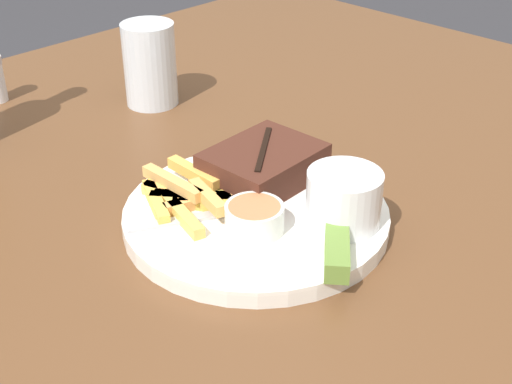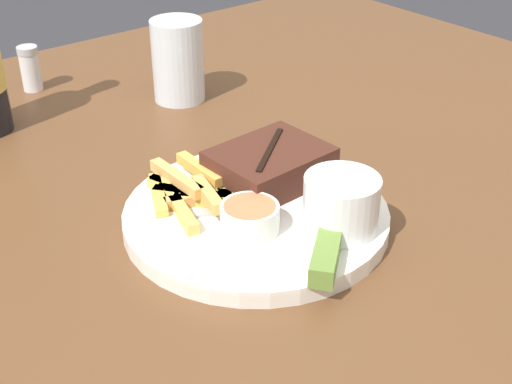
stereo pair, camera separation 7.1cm
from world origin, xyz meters
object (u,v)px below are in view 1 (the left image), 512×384
at_px(pickle_spear, 337,248).
at_px(knife_utensil, 242,193).
at_px(drinking_glass, 150,64).
at_px(dipping_sauce_cup, 254,217).
at_px(steak_portion, 263,165).
at_px(coleslaw_cup, 344,196).
at_px(dinner_plate, 256,216).
at_px(fork_utensil, 189,219).

distance_m(pickle_spear, knife_utensil, 0.14).
distance_m(knife_utensil, drinking_glass, 0.31).
bearing_deg(dipping_sauce_cup, knife_utensil, 55.46).
xyz_separation_m(dipping_sauce_cup, pickle_spear, (0.02, -0.08, -0.01)).
xyz_separation_m(knife_utensil, drinking_glass, (0.11, 0.29, 0.04)).
relative_size(steak_portion, knife_utensil, 0.84).
distance_m(coleslaw_cup, pickle_spear, 0.06).
distance_m(dipping_sauce_cup, pickle_spear, 0.09).
xyz_separation_m(dinner_plate, knife_utensil, (0.01, 0.03, 0.01)).
xyz_separation_m(dinner_plate, steak_portion, (0.05, 0.04, 0.03)).
xyz_separation_m(pickle_spear, knife_utensil, (0.02, 0.14, -0.01)).
height_order(dipping_sauce_cup, pickle_spear, dipping_sauce_cup).
relative_size(steak_portion, dipping_sauce_cup, 2.13).
relative_size(fork_utensil, knife_utensil, 0.85).
height_order(dipping_sauce_cup, fork_utensil, dipping_sauce_cup).
relative_size(coleslaw_cup, drinking_glass, 0.65).
bearing_deg(fork_utensil, pickle_spear, -41.40).
relative_size(fork_utensil, drinking_glass, 1.10).
distance_m(dipping_sauce_cup, fork_utensil, 0.07).
distance_m(dinner_plate, pickle_spear, 0.11).
xyz_separation_m(dinner_plate, fork_utensil, (-0.06, 0.03, 0.01)).
height_order(dipping_sauce_cup, knife_utensil, dipping_sauce_cup).
xyz_separation_m(dipping_sauce_cup, fork_utensil, (-0.03, 0.06, -0.01)).
height_order(steak_portion, knife_utensil, steak_portion).
bearing_deg(pickle_spear, knife_utensil, 83.30).
bearing_deg(coleslaw_cup, dipping_sauce_cup, 143.22).
xyz_separation_m(dipping_sauce_cup, drinking_glass, (0.15, 0.35, 0.02)).
distance_m(coleslaw_cup, drinking_glass, 0.41).
bearing_deg(drinking_glass, dipping_sauce_cup, -113.21).
bearing_deg(knife_utensil, drinking_glass, 13.30).
bearing_deg(fork_utensil, dinner_plate, -0.00).
bearing_deg(coleslaw_cup, dinner_plate, 117.80).
height_order(coleslaw_cup, fork_utensil, coleslaw_cup).
height_order(dinner_plate, fork_utensil, fork_utensil).
distance_m(pickle_spear, fork_utensil, 0.15).
bearing_deg(dinner_plate, fork_utensil, 152.59).
xyz_separation_m(fork_utensil, knife_utensil, (0.07, -0.00, 0.00)).
bearing_deg(fork_utensil, drinking_glass, 85.06).
relative_size(dinner_plate, coleslaw_cup, 3.68).
relative_size(steak_portion, drinking_glass, 1.08).
height_order(coleslaw_cup, knife_utensil, coleslaw_cup).
bearing_deg(dipping_sauce_cup, dinner_plate, 42.20).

